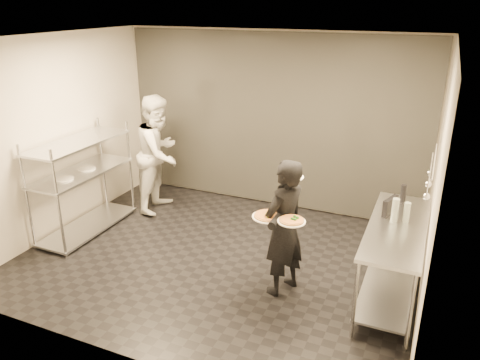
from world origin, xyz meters
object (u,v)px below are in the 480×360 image
at_px(prep_counter, 394,249).
at_px(bottle_dark, 403,194).
at_px(pass_rack, 83,181).
at_px(salad_plate, 291,175).
at_px(chef, 159,154).
at_px(bottle_clear, 407,212).
at_px(pizza_plate_near, 268,216).
at_px(pos_monitor, 390,206).
at_px(pizza_plate_far, 292,221).
at_px(bottle_green, 395,210).
at_px(waiter, 284,228).

xyz_separation_m(prep_counter, bottle_dark, (-0.02, 0.64, 0.41)).
height_order(pass_rack, salad_plate, pass_rack).
distance_m(chef, bottle_clear, 3.92).
height_order(pass_rack, prep_counter, pass_rack).
distance_m(prep_counter, salad_plate, 1.40).
height_order(chef, pizza_plate_near, chef).
xyz_separation_m(chef, pos_monitor, (3.61, -0.85, 0.09)).
xyz_separation_m(pizza_plate_near, bottle_clear, (1.38, 0.64, 0.02)).
distance_m(pass_rack, prep_counter, 4.33).
bearing_deg(pizza_plate_near, bottle_clear, 24.96).
height_order(salad_plate, bottle_clear, salad_plate).
bearing_deg(bottle_clear, pizza_plate_far, -146.82).
xyz_separation_m(pizza_plate_far, bottle_green, (0.97, 0.68, 0.01)).
distance_m(waiter, salad_plate, 0.61).
bearing_deg(bottle_dark, prep_counter, -88.56).
relative_size(prep_counter, bottle_dark, 7.63).
bearing_deg(pizza_plate_near, bottle_dark, 41.71).
distance_m(pizza_plate_far, bottle_green, 1.19).
distance_m(pizza_plate_near, salad_plate, 0.58).
distance_m(bottle_green, bottle_dark, 0.54).
distance_m(prep_counter, pos_monitor, 0.48).
bearing_deg(pos_monitor, pass_rack, -157.87).
distance_m(chef, bottle_dark, 3.74).
bearing_deg(chef, bottle_dark, -101.71).
height_order(salad_plate, bottle_green, salad_plate).
bearing_deg(waiter, chef, -96.55).
bearing_deg(salad_plate, chef, 155.67).
relative_size(waiter, bottle_green, 6.05).
relative_size(pizza_plate_near, pizza_plate_far, 1.18).
relative_size(prep_counter, pizza_plate_near, 5.09).
relative_size(pos_monitor, bottle_green, 1.05).
relative_size(pizza_plate_near, bottle_green, 1.32).
distance_m(salad_plate, pos_monitor, 1.17).
height_order(chef, pos_monitor, chef).
relative_size(pass_rack, bottle_clear, 6.99).
distance_m(pass_rack, chef, 1.27).
bearing_deg(waiter, pizza_plate_far, 55.78).
distance_m(waiter, bottle_clear, 1.35).
bearing_deg(chef, bottle_clear, -108.98).
height_order(bottle_green, bottle_clear, bottle_green).
xyz_separation_m(pizza_plate_far, bottle_clear, (1.09, 0.71, -0.01)).
xyz_separation_m(waiter, salad_plate, (-0.03, 0.30, 0.52)).
distance_m(waiter, bottle_green, 1.23).
bearing_deg(pass_rack, prep_counter, 0.03).
relative_size(bottle_green, bottle_clear, 1.17).
bearing_deg(bottle_clear, salad_plate, -172.55).
bearing_deg(pizza_plate_near, prep_counter, 21.48).
xyz_separation_m(chef, bottle_green, (3.68, -1.00, 0.12)).
relative_size(pass_rack, pizza_plate_near, 4.53).
relative_size(bottle_green, bottle_dark, 1.13).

